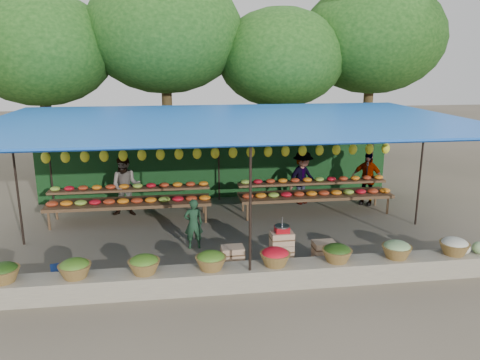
{
  "coord_description": "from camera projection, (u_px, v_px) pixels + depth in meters",
  "views": [
    {
      "loc": [
        -1.28,
        -10.65,
        4.14
      ],
      "look_at": [
        0.26,
        0.2,
        1.3
      ],
      "focal_mm": 35.0,
      "sensor_mm": 36.0,
      "label": 1
    }
  ],
  "objects": [
    {
      "name": "ground",
      "position": [
        231.0,
        234.0,
        11.42
      ],
      "size": [
        60.0,
        60.0,
        0.0
      ],
      "primitive_type": "plane",
      "color": "brown",
      "rests_on": "ground"
    },
    {
      "name": "stone_curb",
      "position": [
        249.0,
        276.0,
        8.73
      ],
      "size": [
        10.6,
        0.55,
        0.4
      ],
      "primitive_type": "cube",
      "color": "slate",
      "rests_on": "ground"
    },
    {
      "name": "stall_canopy",
      "position": [
        230.0,
        124.0,
        10.81
      ],
      "size": [
        10.8,
        6.6,
        2.82
      ],
      "color": "black",
      "rests_on": "ground"
    },
    {
      "name": "produce_baskets",
      "position": [
        243.0,
        259.0,
        8.62
      ],
      "size": [
        8.98,
        0.58,
        0.34
      ],
      "color": "brown",
      "rests_on": "stone_curb"
    },
    {
      "name": "netting_backdrop",
      "position": [
        218.0,
        158.0,
        14.12
      ],
      "size": [
        10.6,
        0.06,
        2.5
      ],
      "primitive_type": "cube",
      "color": "#19461F",
      "rests_on": "ground"
    },
    {
      "name": "tree_row",
      "position": [
        223.0,
        42.0,
        16.14
      ],
      "size": [
        16.51,
        5.5,
        7.12
      ],
      "color": "#372714",
      "rests_on": "ground"
    },
    {
      "name": "fruit_table_left",
      "position": [
        130.0,
        198.0,
        12.22
      ],
      "size": [
        4.21,
        0.95,
        0.93
      ],
      "color": "#4B341E",
      "rests_on": "ground"
    },
    {
      "name": "fruit_table_right",
      "position": [
        315.0,
        191.0,
        12.9
      ],
      "size": [
        4.21,
        0.95,
        0.93
      ],
      "color": "#4B341E",
      "rests_on": "ground"
    },
    {
      "name": "crate_counter",
      "position": [
        280.0,
        253.0,
        9.49
      ],
      "size": [
        2.36,
        0.35,
        0.77
      ],
      "color": "tan",
      "rests_on": "ground"
    },
    {
      "name": "weighing_scale",
      "position": [
        282.0,
        229.0,
        9.36
      ],
      "size": [
        0.3,
        0.3,
        0.31
      ],
      "color": "#AA0D16",
      "rests_on": "crate_counter"
    },
    {
      "name": "vendor_seated",
      "position": [
        193.0,
        224.0,
        10.41
      ],
      "size": [
        0.45,
        0.31,
        1.16
      ],
      "primitive_type": "imported",
      "rotation": [
        0.0,
        0.0,
        3.23
      ],
      "color": "#1B3C24",
      "rests_on": "ground"
    },
    {
      "name": "customer_left",
      "position": [
        126.0,
        186.0,
        12.55
      ],
      "size": [
        0.85,
        0.69,
        1.65
      ],
      "primitive_type": "imported",
      "rotation": [
        0.0,
        0.0,
        -0.09
      ],
      "color": "slate",
      "rests_on": "ground"
    },
    {
      "name": "customer_mid",
      "position": [
        303.0,
        178.0,
        13.62
      ],
      "size": [
        1.17,
        0.99,
        1.57
      ],
      "primitive_type": "imported",
      "rotation": [
        0.0,
        0.0,
        0.48
      ],
      "color": "slate",
      "rests_on": "ground"
    },
    {
      "name": "customer_right",
      "position": [
        367.0,
        178.0,
        13.57
      ],
      "size": [
        0.95,
        0.85,
        1.55
      ],
      "primitive_type": "imported",
      "rotation": [
        0.0,
        0.0,
        -0.65
      ],
      "color": "slate",
      "rests_on": "ground"
    },
    {
      "name": "blue_crate_back",
      "position": [
        66.0,
        273.0,
        8.95
      ],
      "size": [
        0.61,
        0.51,
        0.32
      ],
      "primitive_type": "cube",
      "rotation": [
        0.0,
        0.0,
        0.28
      ],
      "color": "navy",
      "rests_on": "ground"
    }
  ]
}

